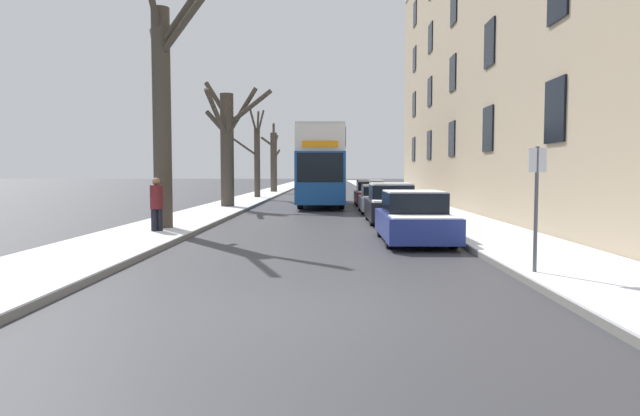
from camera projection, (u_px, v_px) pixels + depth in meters
name	position (u px, v px, depth m)	size (l,w,h in m)	color
ground_plane	(302.00, 313.00, 8.08)	(320.00, 320.00, 0.00)	#38383D
sidewalk_left	(277.00, 190.00, 61.05)	(2.89, 130.00, 0.16)	slate
sidewalk_right	(376.00, 190.00, 60.86)	(2.89, 130.00, 0.16)	slate
terrace_facade_right	(542.00, 46.00, 29.26)	(9.10, 38.78, 16.88)	tan
bare_tree_left_0	(163.00, 106.00, 18.56)	(3.18, 4.13, 8.66)	#423A30
bare_tree_left_1	(228.00, 143.00, 30.35)	(3.81, 2.87, 6.88)	#423A30
bare_tree_left_2	(257.00, 157.00, 41.46)	(2.20, 2.79, 6.57)	#423A30
bare_tree_left_3	(274.00, 160.00, 53.37)	(1.84, 3.38, 6.43)	#423A30
double_decker_bus	(322.00, 163.00, 33.93)	(2.59, 11.49, 4.50)	#194C99
parked_car_0	(414.00, 219.00, 16.17)	(1.87, 4.48, 1.46)	navy
parked_car_1	(391.00, 205.00, 22.34)	(1.84, 4.22, 1.56)	black
parked_car_2	(379.00, 199.00, 27.99)	(1.85, 4.25, 1.38)	#9EA3AD
parked_car_3	(370.00, 194.00, 34.18)	(1.77, 4.36, 1.51)	maroon
pedestrian_left_sidewalk	(157.00, 204.00, 17.68)	(0.40, 0.40, 1.82)	black
street_sign_post	(536.00, 204.00, 10.40)	(0.32, 0.07, 2.46)	#4C4F54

